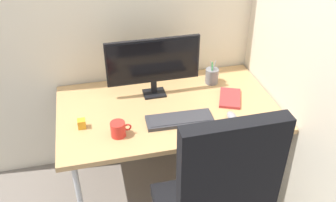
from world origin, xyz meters
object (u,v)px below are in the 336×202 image
at_px(keyboard, 180,120).
at_px(mouse, 232,117).
at_px(notebook, 230,98).
at_px(coffee_mug, 118,129).
at_px(pen_holder, 212,76).
at_px(monitor, 153,63).
at_px(desk_clamp_accessory, 82,124).

relative_size(keyboard, mouse, 4.06).
height_order(notebook, coffee_mug, coffee_mug).
bearing_deg(coffee_mug, pen_holder, 31.34).
distance_m(keyboard, coffee_mug, 0.38).
height_order(monitor, coffee_mug, monitor).
height_order(keyboard, mouse, mouse).
bearing_deg(desk_clamp_accessory, pen_holder, 18.78).
bearing_deg(coffee_mug, keyboard, 7.21).
relative_size(keyboard, coffee_mug, 3.37).
height_order(keyboard, coffee_mug, coffee_mug).
height_order(mouse, coffee_mug, coffee_mug).
distance_m(monitor, pen_holder, 0.47).
bearing_deg(coffee_mug, desk_clamp_accessory, 148.90).
height_order(pen_holder, notebook, pen_holder).
height_order(monitor, desk_clamp_accessory, monitor).
bearing_deg(desk_clamp_accessory, keyboard, -7.38).
height_order(keyboard, pen_holder, pen_holder).
bearing_deg(desk_clamp_accessory, monitor, 28.65).
relative_size(pen_holder, desk_clamp_accessory, 3.10).
xyz_separation_m(monitor, coffee_mug, (-0.29, -0.39, -0.19)).
relative_size(monitor, notebook, 2.71).
xyz_separation_m(monitor, desk_clamp_accessory, (-0.49, -0.27, -0.21)).
height_order(monitor, notebook, monitor).
xyz_separation_m(keyboard, notebook, (0.39, 0.16, -0.00)).
relative_size(notebook, coffee_mug, 1.85).
xyz_separation_m(monitor, pen_holder, (0.43, 0.04, -0.18)).
bearing_deg(notebook, keyboard, -135.25).
distance_m(mouse, desk_clamp_accessory, 0.91).
bearing_deg(keyboard, notebook, 21.97).
distance_m(monitor, notebook, 0.56).
bearing_deg(keyboard, desk_clamp_accessory, 172.62).
distance_m(monitor, coffee_mug, 0.53).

